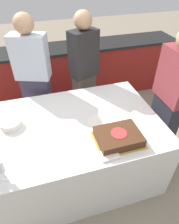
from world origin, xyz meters
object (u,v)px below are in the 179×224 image
Objects in this scene: person_seated_right at (169,100)px; person_standing_back at (35,81)px; cake at (118,137)px; wine_glass at (1,167)px; plate_stack at (11,123)px; person_cutting_cake at (84,74)px.

person_seated_right is 0.98× the size of person_standing_back.
cake is 0.26× the size of person_standing_back.
wine_glass is 0.12× the size of person_standing_back.
person_seated_right is at bearing 14.95° from wine_glass.
person_standing_back reaches higher than wine_glass.
wine_glass is (-0.04, -0.59, 0.10)m from plate_stack.
person_seated_right is at bearing 170.02° from person_standing_back.
person_seated_right is (1.68, -0.13, 0.03)m from plate_stack.
wine_glass is (-0.96, -0.12, 0.09)m from cake.
wine_glass is at bearing -173.17° from cake.
person_standing_back reaches higher than cake.
person_seated_right reaches higher than wine_glass.
person_seated_right reaches higher than plate_stack.
person_standing_back is at bearing 75.43° from wine_glass.
plate_stack is 1.05× the size of wine_glass.
plate_stack is at bearing 13.79° from person_cutting_cake.
person_seated_right is (1.72, 0.46, -0.07)m from wine_glass.
person_cutting_cake is 1.01× the size of person_seated_right.
wine_glass is 1.31m from person_standing_back.
cake is 2.08× the size of plate_stack.
person_standing_back reaches higher than plate_stack.
person_cutting_cake is (0.93, 0.68, 0.05)m from plate_stack.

